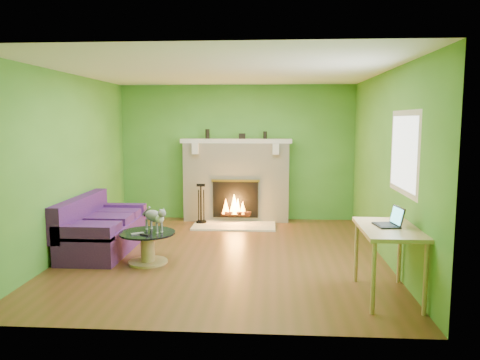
# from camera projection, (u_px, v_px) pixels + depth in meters

# --- Properties ---
(floor) EXTENTS (5.00, 5.00, 0.00)m
(floor) POSITION_uv_depth(u_px,v_px,m) (224.00, 254.00, 6.76)
(floor) COLOR brown
(floor) RESTS_ON ground
(ceiling) EXTENTS (5.00, 5.00, 0.00)m
(ceiling) POSITION_uv_depth(u_px,v_px,m) (223.00, 71.00, 6.43)
(ceiling) COLOR white
(ceiling) RESTS_ON wall_back
(wall_back) EXTENTS (5.00, 0.00, 5.00)m
(wall_back) POSITION_uv_depth(u_px,v_px,m) (237.00, 153.00, 9.07)
(wall_back) COLOR #43852B
(wall_back) RESTS_ON floor
(wall_front) EXTENTS (5.00, 0.00, 5.00)m
(wall_front) POSITION_uv_depth(u_px,v_px,m) (195.00, 192.00, 4.12)
(wall_front) COLOR #43852B
(wall_front) RESTS_ON floor
(wall_left) EXTENTS (0.00, 5.00, 5.00)m
(wall_left) POSITION_uv_depth(u_px,v_px,m) (69.00, 164.00, 6.75)
(wall_left) COLOR #43852B
(wall_left) RESTS_ON floor
(wall_right) EXTENTS (0.00, 5.00, 5.00)m
(wall_right) POSITION_uv_depth(u_px,v_px,m) (386.00, 166.00, 6.45)
(wall_right) COLOR #43852B
(wall_right) RESTS_ON floor
(window_frame) EXTENTS (0.00, 1.20, 1.20)m
(window_frame) POSITION_uv_depth(u_px,v_px,m) (404.00, 153.00, 5.53)
(window_frame) COLOR silver
(window_frame) RESTS_ON wall_right
(window_pane) EXTENTS (0.00, 1.06, 1.06)m
(window_pane) POSITION_uv_depth(u_px,v_px,m) (404.00, 153.00, 5.53)
(window_pane) COLOR white
(window_pane) RESTS_ON wall_right
(fireplace) EXTENTS (2.10, 0.46, 1.58)m
(fireplace) POSITION_uv_depth(u_px,v_px,m) (236.00, 181.00, 8.96)
(fireplace) COLOR beige
(fireplace) RESTS_ON floor
(hearth) EXTENTS (1.50, 0.75, 0.03)m
(hearth) POSITION_uv_depth(u_px,v_px,m) (234.00, 226.00, 8.54)
(hearth) COLOR beige
(hearth) RESTS_ON floor
(mantel) EXTENTS (2.10, 0.28, 0.08)m
(mantel) POSITION_uv_depth(u_px,v_px,m) (236.00, 141.00, 8.84)
(mantel) COLOR silver
(mantel) RESTS_ON fireplace
(sofa) EXTENTS (0.85, 1.78, 0.80)m
(sofa) POSITION_uv_depth(u_px,v_px,m) (101.00, 230.00, 6.96)
(sofa) COLOR #3C1758
(sofa) RESTS_ON floor
(coffee_table) EXTENTS (0.76, 0.76, 0.43)m
(coffee_table) POSITION_uv_depth(u_px,v_px,m) (148.00, 245.00, 6.34)
(coffee_table) COLOR tan
(coffee_table) RESTS_ON floor
(desk) EXTENTS (0.61, 1.06, 0.78)m
(desk) POSITION_uv_depth(u_px,v_px,m) (389.00, 236.00, 5.06)
(desk) COLOR tan
(desk) RESTS_ON floor
(cat) EXTENTS (0.53, 0.54, 0.35)m
(cat) POSITION_uv_depth(u_px,v_px,m) (154.00, 219.00, 6.34)
(cat) COLOR slate
(cat) RESTS_ON coffee_table
(remote_silver) EXTENTS (0.17, 0.13, 0.02)m
(remote_silver) POSITION_uv_depth(u_px,v_px,m) (137.00, 233.00, 6.20)
(remote_silver) COLOR gray
(remote_silver) RESTS_ON coffee_table
(remote_black) EXTENTS (0.16, 0.12, 0.02)m
(remote_black) POSITION_uv_depth(u_px,v_px,m) (145.00, 235.00, 6.14)
(remote_black) COLOR black
(remote_black) RESTS_ON coffee_table
(laptop) EXTENTS (0.30, 0.33, 0.22)m
(laptop) POSITION_uv_depth(u_px,v_px,m) (387.00, 216.00, 5.09)
(laptop) COLOR black
(laptop) RESTS_ON desk
(fire_tools) EXTENTS (0.20, 0.20, 0.74)m
(fire_tools) POSITION_uv_depth(u_px,v_px,m) (201.00, 203.00, 8.69)
(fire_tools) COLOR black
(fire_tools) RESTS_ON hearth
(mantel_vase_left) EXTENTS (0.08, 0.08, 0.18)m
(mantel_vase_left) POSITION_uv_depth(u_px,v_px,m) (207.00, 134.00, 8.89)
(mantel_vase_left) COLOR black
(mantel_vase_left) RESTS_ON mantel
(mantel_vase_right) EXTENTS (0.07, 0.07, 0.14)m
(mantel_vase_right) POSITION_uv_depth(u_px,v_px,m) (265.00, 135.00, 8.82)
(mantel_vase_right) COLOR black
(mantel_vase_right) RESTS_ON mantel
(mantel_box) EXTENTS (0.12, 0.08, 0.10)m
(mantel_box) POSITION_uv_depth(u_px,v_px,m) (242.00, 136.00, 8.85)
(mantel_box) COLOR black
(mantel_box) RESTS_ON mantel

